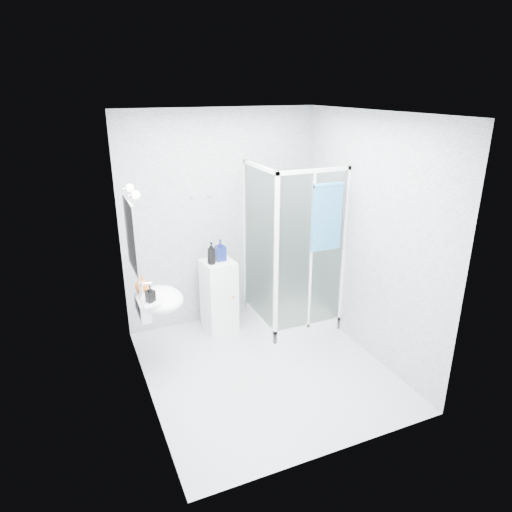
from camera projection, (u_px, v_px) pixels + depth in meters
name	position (u px, v px, depth m)	size (l,w,h in m)	color
room	(266.00, 254.00, 4.39)	(2.40, 2.60, 2.60)	#B8BCBF
shower_enclosure	(289.00, 292.00, 5.60)	(0.90, 0.95, 2.00)	white
wall_basin	(158.00, 300.00, 4.59)	(0.46, 0.56, 0.35)	white
mirror	(131.00, 236.00, 4.26)	(0.02, 0.60, 0.70)	white
vanity_lights	(132.00, 191.00, 4.14)	(0.10, 0.40, 0.08)	silver
wall_hooks	(201.00, 196.00, 5.26)	(0.23, 0.06, 0.03)	silver
storage_cabinet	(219.00, 295.00, 5.51)	(0.39, 0.41, 0.88)	white
hand_towel	(327.00, 215.00, 4.97)	(0.35, 0.05, 0.76)	teal
shampoo_bottle_a	(211.00, 253.00, 5.24)	(0.10, 0.10, 0.26)	black
shampoo_bottle_b	(220.00, 250.00, 5.35)	(0.12, 0.12, 0.26)	navy
soap_dispenser_orange	(142.00, 283.00, 4.58)	(0.14, 0.14, 0.18)	#D06118
soap_dispenser_black	(150.00, 294.00, 4.37)	(0.08, 0.08, 0.17)	black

